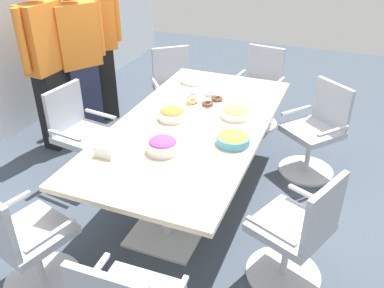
{
  "coord_description": "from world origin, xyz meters",
  "views": [
    {
      "loc": [
        -2.86,
        -1.14,
        2.35
      ],
      "look_at": [
        0.0,
        0.0,
        0.55
      ],
      "focal_mm": 38.67,
      "sensor_mm": 36.0,
      "label": 1
    }
  ],
  "objects_px": {
    "office_chair_2": "(296,237)",
    "person_standing_2": "(96,42)",
    "conference_table": "(192,136)",
    "snack_bowl_cookies": "(236,112)",
    "office_chair_5": "(175,92)",
    "snack_bowl_candy_mix": "(163,145)",
    "office_chair_6": "(81,139)",
    "person_standing_1": "(79,59)",
    "napkin_pile": "(108,149)",
    "snack_bowl_pretzels": "(172,114)",
    "snack_bowl_chips_yellow": "(233,138)",
    "office_chair_0": "(25,244)",
    "person_standing_0": "(47,63)",
    "office_chair_4": "(259,91)",
    "donut_platter": "(204,99)",
    "plate_stack": "(192,81)",
    "office_chair_3": "(315,135)"
  },
  "relations": [
    {
      "from": "office_chair_0",
      "to": "snack_bowl_chips_yellow",
      "type": "relative_size",
      "value": 3.51
    },
    {
      "from": "conference_table",
      "to": "person_standing_0",
      "type": "bearing_deg",
      "value": 78.56
    },
    {
      "from": "office_chair_5",
      "to": "donut_platter",
      "type": "xyz_separation_m",
      "value": [
        -0.82,
        -0.67,
        0.36
      ]
    },
    {
      "from": "office_chair_5",
      "to": "office_chair_6",
      "type": "xyz_separation_m",
      "value": [
        -1.35,
        0.37,
        0.0
      ]
    },
    {
      "from": "snack_bowl_cookies",
      "to": "donut_platter",
      "type": "xyz_separation_m",
      "value": [
        0.21,
        0.37,
        -0.02
      ]
    },
    {
      "from": "person_standing_0",
      "to": "snack_bowl_candy_mix",
      "type": "relative_size",
      "value": 7.62
    },
    {
      "from": "donut_platter",
      "to": "person_standing_1",
      "type": "bearing_deg",
      "value": 81.94
    },
    {
      "from": "conference_table",
      "to": "snack_bowl_cookies",
      "type": "distance_m",
      "value": 0.43
    },
    {
      "from": "office_chair_5",
      "to": "person_standing_1",
      "type": "distance_m",
      "value": 1.15
    },
    {
      "from": "office_chair_6",
      "to": "office_chair_0",
      "type": "bearing_deg",
      "value": 27.16
    },
    {
      "from": "conference_table",
      "to": "office_chair_5",
      "type": "xyz_separation_m",
      "value": [
        1.28,
        0.73,
        -0.22
      ]
    },
    {
      "from": "office_chair_0",
      "to": "snack_bowl_chips_yellow",
      "type": "bearing_deg",
      "value": 64.28
    },
    {
      "from": "snack_bowl_pretzels",
      "to": "snack_bowl_candy_mix",
      "type": "distance_m",
      "value": 0.54
    },
    {
      "from": "snack_bowl_chips_yellow",
      "to": "office_chair_5",
      "type": "bearing_deg",
      "value": 37.82
    },
    {
      "from": "person_standing_0",
      "to": "conference_table",
      "type": "bearing_deg",
      "value": 82.45
    },
    {
      "from": "office_chair_5",
      "to": "office_chair_6",
      "type": "bearing_deg",
      "value": 35.56
    },
    {
      "from": "office_chair_4",
      "to": "office_chair_5",
      "type": "height_order",
      "value": "same"
    },
    {
      "from": "office_chair_5",
      "to": "plate_stack",
      "type": "bearing_deg",
      "value": 93.79
    },
    {
      "from": "conference_table",
      "to": "napkin_pile",
      "type": "bearing_deg",
      "value": 149.89
    },
    {
      "from": "person_standing_2",
      "to": "napkin_pile",
      "type": "bearing_deg",
      "value": 77.01
    },
    {
      "from": "office_chair_0",
      "to": "person_standing_1",
      "type": "relative_size",
      "value": 0.52
    },
    {
      "from": "snack_bowl_pretzels",
      "to": "napkin_pile",
      "type": "relative_size",
      "value": 1.57
    },
    {
      "from": "donut_platter",
      "to": "conference_table",
      "type": "bearing_deg",
      "value": -172.06
    },
    {
      "from": "office_chair_3",
      "to": "donut_platter",
      "type": "height_order",
      "value": "office_chair_3"
    },
    {
      "from": "snack_bowl_cookies",
      "to": "snack_bowl_candy_mix",
      "type": "bearing_deg",
      "value": 155.96
    },
    {
      "from": "person_standing_2",
      "to": "conference_table",
      "type": "bearing_deg",
      "value": 98.18
    },
    {
      "from": "office_chair_2",
      "to": "donut_platter",
      "type": "distance_m",
      "value": 1.6
    },
    {
      "from": "office_chair_4",
      "to": "plate_stack",
      "type": "relative_size",
      "value": 3.87
    },
    {
      "from": "donut_platter",
      "to": "snack_bowl_cookies",
      "type": "bearing_deg",
      "value": -119.45
    },
    {
      "from": "snack_bowl_pretzels",
      "to": "snack_bowl_chips_yellow",
      "type": "distance_m",
      "value": 0.64
    },
    {
      "from": "person_standing_0",
      "to": "napkin_pile",
      "type": "height_order",
      "value": "person_standing_0"
    },
    {
      "from": "donut_platter",
      "to": "napkin_pile",
      "type": "relative_size",
      "value": 2.33
    },
    {
      "from": "office_chair_4",
      "to": "snack_bowl_candy_mix",
      "type": "height_order",
      "value": "office_chair_4"
    },
    {
      "from": "person_standing_0",
      "to": "person_standing_2",
      "type": "xyz_separation_m",
      "value": [
        0.76,
        -0.1,
        0.02
      ]
    },
    {
      "from": "snack_bowl_cookies",
      "to": "snack_bowl_pretzels",
      "type": "bearing_deg",
      "value": 116.11
    },
    {
      "from": "conference_table",
      "to": "plate_stack",
      "type": "bearing_deg",
      "value": 21.4
    },
    {
      "from": "conference_table",
      "to": "office_chair_5",
      "type": "distance_m",
      "value": 1.49
    },
    {
      "from": "office_chair_5",
      "to": "napkin_pile",
      "type": "bearing_deg",
      "value": 60.64
    },
    {
      "from": "office_chair_6",
      "to": "snack_bowl_chips_yellow",
      "type": "xyz_separation_m",
      "value": [
        -0.12,
        -1.52,
        0.39
      ]
    },
    {
      "from": "person_standing_2",
      "to": "snack_bowl_candy_mix",
      "type": "distance_m",
      "value": 2.27
    },
    {
      "from": "office_chair_3",
      "to": "office_chair_5",
      "type": "bearing_deg",
      "value": 24.34
    },
    {
      "from": "office_chair_2",
      "to": "snack_bowl_cookies",
      "type": "xyz_separation_m",
      "value": [
        0.91,
        0.71,
        0.39
      ]
    },
    {
      "from": "office_chair_2",
      "to": "person_standing_2",
      "type": "distance_m",
      "value": 3.23
    },
    {
      "from": "office_chair_4",
      "to": "office_chair_6",
      "type": "height_order",
      "value": "same"
    },
    {
      "from": "office_chair_5",
      "to": "snack_bowl_candy_mix",
      "type": "xyz_separation_m",
      "value": [
        -1.78,
        -0.7,
        0.4
      ]
    },
    {
      "from": "snack_bowl_cookies",
      "to": "snack_bowl_chips_yellow",
      "type": "relative_size",
      "value": 0.96
    },
    {
      "from": "office_chair_0",
      "to": "office_chair_3",
      "type": "distance_m",
      "value": 2.73
    },
    {
      "from": "donut_platter",
      "to": "snack_bowl_chips_yellow",
      "type": "bearing_deg",
      "value": -143.8
    },
    {
      "from": "person_standing_1",
      "to": "napkin_pile",
      "type": "bearing_deg",
      "value": 71.99
    },
    {
      "from": "snack_bowl_pretzels",
      "to": "snack_bowl_candy_mix",
      "type": "height_order",
      "value": "snack_bowl_candy_mix"
    }
  ]
}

